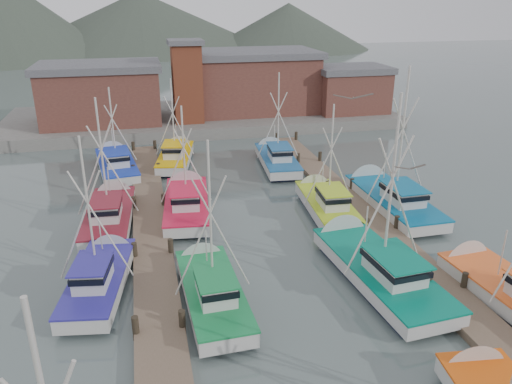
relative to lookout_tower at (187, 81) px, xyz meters
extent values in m
plane|color=#455351|center=(2.00, -33.00, -5.55)|extent=(260.00, 260.00, 0.00)
cube|color=brown|center=(-5.00, -29.00, -5.35)|extent=(2.20, 46.00, 0.40)
cylinder|color=black|center=(-6.00, -35.00, -5.10)|extent=(0.30, 0.30, 1.50)
cylinder|color=black|center=(-6.00, -28.00, -5.10)|extent=(0.30, 0.30, 1.50)
cylinder|color=black|center=(-6.00, -21.00, -5.10)|extent=(0.30, 0.30, 1.50)
cylinder|color=black|center=(-6.00, -14.00, -5.10)|extent=(0.30, 0.30, 1.50)
cylinder|color=black|center=(-6.00, -7.00, -5.10)|extent=(0.30, 0.30, 1.50)
cylinder|color=black|center=(-4.00, -35.00, -5.10)|extent=(0.30, 0.30, 1.50)
cylinder|color=black|center=(-4.00, -28.00, -5.10)|extent=(0.30, 0.30, 1.50)
cylinder|color=black|center=(-4.00, -21.00, -5.10)|extent=(0.30, 0.30, 1.50)
cylinder|color=black|center=(-4.00, -14.00, -5.10)|extent=(0.30, 0.30, 1.50)
cylinder|color=black|center=(-4.00, -7.00, -5.10)|extent=(0.30, 0.30, 1.50)
cube|color=brown|center=(9.00, -29.00, -5.35)|extent=(2.20, 46.00, 0.40)
cylinder|color=black|center=(8.00, -35.00, -5.10)|extent=(0.30, 0.30, 1.50)
cylinder|color=black|center=(8.00, -28.00, -5.10)|extent=(0.30, 0.30, 1.50)
cylinder|color=black|center=(8.00, -21.00, -5.10)|extent=(0.30, 0.30, 1.50)
cylinder|color=black|center=(8.00, -14.00, -5.10)|extent=(0.30, 0.30, 1.50)
cylinder|color=black|center=(8.00, -7.00, -5.10)|extent=(0.30, 0.30, 1.50)
cylinder|color=black|center=(10.00, -35.00, -5.10)|extent=(0.30, 0.30, 1.50)
cylinder|color=black|center=(10.00, -28.00, -5.10)|extent=(0.30, 0.30, 1.50)
cylinder|color=black|center=(10.00, -21.00, -5.10)|extent=(0.30, 0.30, 1.50)
cylinder|color=black|center=(10.00, -14.00, -5.10)|extent=(0.30, 0.30, 1.50)
cylinder|color=black|center=(10.00, -7.00, -5.10)|extent=(0.30, 0.30, 1.50)
cube|color=gray|center=(2.00, 4.00, -4.95)|extent=(44.00, 16.00, 1.20)
cube|color=brown|center=(-9.00, 2.00, -1.60)|extent=(12.00, 8.00, 5.50)
cube|color=slate|center=(-9.00, 2.00, 1.50)|extent=(12.72, 8.48, 0.70)
cube|color=brown|center=(8.00, 4.00, -1.25)|extent=(14.00, 9.00, 6.20)
cube|color=slate|center=(8.00, 4.00, 2.20)|extent=(14.84, 9.54, 0.70)
cube|color=brown|center=(19.00, 1.00, -2.10)|extent=(8.00, 6.00, 4.50)
cube|color=slate|center=(19.00, 1.00, 0.50)|extent=(8.48, 6.36, 0.70)
cube|color=brown|center=(0.00, 0.00, -0.35)|extent=(3.00, 3.00, 8.00)
cube|color=slate|center=(0.00, 0.00, 3.90)|extent=(3.60, 3.60, 0.50)
cone|color=#3D463A|center=(-3.00, 97.00, -5.55)|extent=(140.00, 140.00, 30.00)
cone|color=#3D463A|center=(37.00, 87.00, -5.55)|extent=(90.00, 90.00, 24.00)
cone|color=beige|center=(6.64, -40.10, -5.00)|extent=(2.62, 1.40, 2.50)
cube|color=black|center=(-2.39, -33.24, -5.50)|extent=(2.46, 6.92, 0.70)
cube|color=beige|center=(-2.39, -33.24, -4.85)|extent=(2.80, 7.86, 0.80)
cube|color=#178342|center=(-2.39, -33.24, -4.47)|extent=(2.88, 7.94, 0.10)
cone|color=beige|center=(-2.52, -29.35, -5.00)|extent=(2.47, 1.18, 2.43)
cube|color=beige|center=(-2.36, -34.17, -3.90)|extent=(1.65, 2.39, 1.10)
cube|color=black|center=(-2.36, -34.17, -3.67)|extent=(1.76, 2.62, 0.28)
cube|color=#178342|center=(-2.36, -34.17, -3.31)|extent=(1.87, 2.78, 0.07)
cylinder|color=beige|center=(-2.38, -33.39, -0.83)|extent=(0.11, 0.11, 7.25)
cylinder|color=beige|center=(-2.88, -33.41, -1.68)|extent=(2.58, 0.17, 5.66)
cylinder|color=beige|center=(-1.89, -33.38, -1.68)|extent=(2.58, 0.17, 5.66)
cylinder|color=beige|center=(-2.44, -31.84, -3.25)|extent=(0.07, 0.07, 2.17)
cube|color=black|center=(6.35, -33.17, -5.50)|extent=(3.45, 8.75, 0.70)
cube|color=beige|center=(6.35, -33.17, -4.85)|extent=(3.93, 9.94, 0.80)
cube|color=#02755C|center=(6.35, -33.17, -4.47)|extent=(4.03, 10.04, 0.10)
cone|color=beige|center=(5.96, -28.32, -5.00)|extent=(3.12, 1.34, 3.04)
cube|color=beige|center=(6.44, -34.33, -3.90)|extent=(2.19, 3.06, 1.10)
cube|color=black|center=(6.44, -34.33, -3.67)|extent=(2.34, 3.36, 0.28)
cube|color=#02755C|center=(6.44, -34.33, -3.31)|extent=(2.48, 3.57, 0.07)
cylinder|color=beige|center=(6.36, -33.36, -0.02)|extent=(0.15, 0.15, 8.87)
cylinder|color=beige|center=(5.74, -33.41, -1.06)|extent=(3.16, 0.35, 6.93)
cylinder|color=beige|center=(6.98, -33.31, -1.06)|extent=(3.16, 0.35, 6.93)
cylinder|color=beige|center=(6.21, -31.43, -3.25)|extent=(0.09, 0.09, 2.71)
cube|color=black|center=(-7.75, -30.82, -5.50)|extent=(3.14, 6.81, 0.70)
cube|color=beige|center=(-7.75, -30.82, -4.85)|extent=(3.56, 7.74, 0.80)
cube|color=#2C2595|center=(-7.75, -30.82, -4.47)|extent=(3.65, 7.83, 0.10)
cone|color=beige|center=(-7.16, -27.14, -5.00)|extent=(2.47, 1.45, 2.33)
cube|color=beige|center=(-7.89, -31.70, -3.90)|extent=(1.84, 2.44, 1.10)
cube|color=black|center=(-7.89, -31.70, -3.67)|extent=(1.97, 2.68, 0.28)
cube|color=#2C2595|center=(-7.89, -31.70, -3.31)|extent=(2.09, 2.84, 0.07)
cylinder|color=beige|center=(-7.77, -30.97, -0.90)|extent=(0.13, 0.13, 7.11)
cylinder|color=beige|center=(-8.28, -30.88, -1.73)|extent=(2.52, 0.48, 5.55)
cylinder|color=beige|center=(-7.26, -31.05, -1.73)|extent=(2.52, 0.48, 5.55)
cylinder|color=beige|center=(-7.54, -29.49, -3.25)|extent=(0.07, 0.07, 2.24)
cone|color=beige|center=(11.33, -32.64, -5.00)|extent=(2.81, 1.30, 2.74)
cylinder|color=beige|center=(11.53, -35.40, -3.25)|extent=(0.08, 0.08, 2.53)
cube|color=black|center=(-2.50, -22.04, -5.50)|extent=(3.23, 7.76, 0.70)
cube|color=beige|center=(-2.50, -22.04, -4.85)|extent=(3.67, 8.82, 0.80)
cube|color=red|center=(-2.50, -22.04, -4.47)|extent=(3.76, 8.91, 0.10)
cone|color=beige|center=(-2.06, -17.78, -5.00)|extent=(2.78, 1.37, 2.68)
cube|color=beige|center=(-2.61, -23.06, -3.90)|extent=(1.99, 2.74, 1.10)
cube|color=black|center=(-2.61, -23.06, -3.67)|extent=(2.13, 3.01, 0.28)
cube|color=red|center=(-2.61, -23.06, -3.31)|extent=(2.25, 3.19, 0.07)
cylinder|color=beige|center=(-2.52, -22.21, -1.24)|extent=(0.13, 0.13, 6.43)
cylinder|color=beige|center=(-3.06, -22.15, -1.99)|extent=(2.30, 0.33, 5.03)
cylinder|color=beige|center=(-1.97, -22.27, -1.99)|extent=(2.30, 0.33, 5.03)
cylinder|color=beige|center=(-2.34, -20.51, -3.25)|extent=(0.08, 0.08, 2.39)
cube|color=black|center=(6.77, -24.39, -5.50)|extent=(2.74, 7.08, 0.70)
cube|color=beige|center=(6.77, -24.39, -4.85)|extent=(3.12, 8.05, 0.80)
cube|color=#B0D31F|center=(6.77, -24.39, -4.47)|extent=(3.20, 8.13, 0.10)
cone|color=beige|center=(7.05, -20.46, -5.00)|extent=(2.54, 1.27, 2.46)
cube|color=beige|center=(6.71, -25.34, -3.90)|extent=(1.76, 2.47, 1.10)
cube|color=black|center=(6.71, -25.34, -3.67)|extent=(1.87, 2.72, 0.28)
cube|color=#B0D31F|center=(6.71, -25.34, -3.31)|extent=(1.99, 2.88, 0.07)
cylinder|color=beige|center=(6.76, -24.55, -1.17)|extent=(0.12, 0.12, 6.57)
cylinder|color=beige|center=(6.26, -24.51, -1.94)|extent=(2.35, 0.25, 5.14)
cylinder|color=beige|center=(7.27, -24.58, -1.94)|extent=(2.35, 0.25, 5.14)
cylinder|color=beige|center=(6.87, -22.98, -3.25)|extent=(0.07, 0.07, 2.20)
cube|color=black|center=(-7.55, -22.83, -5.50)|extent=(2.85, 7.48, 0.70)
cube|color=beige|center=(-7.55, -22.83, -4.85)|extent=(3.24, 8.50, 0.80)
cube|color=maroon|center=(-7.55, -22.83, -4.47)|extent=(3.32, 8.59, 0.10)
cone|color=beige|center=(-7.28, -18.66, -5.00)|extent=(2.67, 1.26, 2.60)
cube|color=beige|center=(-7.61, -23.83, -3.90)|extent=(1.84, 2.61, 1.10)
cube|color=black|center=(-7.61, -23.83, -3.67)|extent=(1.96, 2.86, 0.28)
cube|color=maroon|center=(-7.61, -23.83, -3.31)|extent=(2.08, 3.04, 0.07)
cylinder|color=beige|center=(-7.56, -23.00, -0.79)|extent=(0.13, 0.13, 7.32)
cylinder|color=beige|center=(-8.13, -22.96, -1.65)|extent=(2.62, 0.26, 5.72)
cylinder|color=beige|center=(-6.99, -23.03, -1.65)|extent=(2.62, 0.26, 5.72)
cylinder|color=beige|center=(-7.45, -21.33, -3.25)|extent=(0.08, 0.08, 2.50)
cube|color=black|center=(11.54, -24.64, -5.50)|extent=(2.81, 8.29, 0.70)
cube|color=beige|center=(11.54, -24.64, -4.85)|extent=(3.19, 9.42, 0.80)
cube|color=#07618D|center=(11.54, -24.64, -4.47)|extent=(3.28, 9.51, 0.10)
cone|color=beige|center=(11.49, -19.95, -5.00)|extent=(2.98, 1.13, 2.97)
cube|color=beige|center=(11.55, -25.76, -3.90)|extent=(1.95, 2.84, 1.10)
cube|color=black|center=(11.55, -25.76, -3.67)|extent=(2.07, 3.12, 0.28)
cube|color=#07618D|center=(11.55, -25.76, -3.31)|extent=(2.20, 3.31, 0.07)
cylinder|color=beige|center=(11.54, -24.83, -0.05)|extent=(0.14, 0.14, 8.81)
cylinder|color=beige|center=(10.91, -24.83, -1.08)|extent=(3.14, 0.14, 6.88)
cylinder|color=beige|center=(12.17, -24.82, -1.08)|extent=(3.14, 0.14, 6.88)
cylinder|color=beige|center=(11.52, -22.95, -3.25)|extent=(0.08, 0.08, 2.75)
cube|color=black|center=(-2.39, -11.17, -5.50)|extent=(3.45, 7.05, 0.70)
cube|color=beige|center=(-2.39, -11.17, -4.85)|extent=(3.92, 8.01, 0.80)
cube|color=#EDB504|center=(-2.39, -11.17, -4.47)|extent=(4.00, 8.10, 0.10)
cone|color=beige|center=(-1.66, -7.40, -5.00)|extent=(2.57, 1.54, 2.40)
cube|color=beige|center=(-2.57, -12.08, -3.90)|extent=(1.96, 2.56, 1.10)
cube|color=black|center=(-2.57, -12.08, -3.67)|extent=(2.10, 2.80, 0.28)
cube|color=#EDB504|center=(-2.57, -12.08, -3.31)|extent=(2.23, 2.97, 0.07)
cylinder|color=beige|center=(-2.42, -11.32, -1.21)|extent=(0.13, 0.13, 6.49)
cylinder|color=beige|center=(-2.90, -11.23, -1.97)|extent=(2.29, 0.52, 5.07)
cylinder|color=beige|center=(-1.94, -11.42, -1.97)|extent=(2.29, 0.52, 5.07)
cylinder|color=beige|center=(-2.13, -9.82, -3.25)|extent=(0.07, 0.07, 2.14)
cube|color=black|center=(6.14, -13.89, -5.50)|extent=(2.90, 7.33, 0.70)
cube|color=beige|center=(6.14, -13.89, -4.85)|extent=(3.30, 8.33, 0.80)
cube|color=#1D5D95|center=(6.14, -13.89, -4.47)|extent=(3.39, 8.41, 0.10)
cone|color=beige|center=(6.47, -9.84, -5.00)|extent=(2.62, 1.30, 2.54)
cube|color=beige|center=(6.06, -14.87, -3.90)|extent=(1.84, 2.57, 1.10)
cube|color=black|center=(6.06, -14.87, -3.67)|extent=(1.96, 2.82, 0.28)
cube|color=#1D5D95|center=(6.06, -14.87, -3.31)|extent=(2.08, 2.99, 0.07)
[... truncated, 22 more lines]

